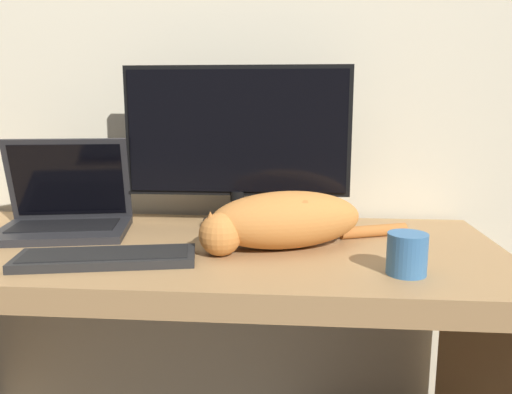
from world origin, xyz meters
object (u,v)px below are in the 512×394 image
Objects in this scene: laptop at (65,214)px; external_keyboard at (106,258)px; monitor at (237,143)px; coffee_mug at (407,254)px; cat at (283,219)px.

laptop reaches higher than external_keyboard.
external_keyboard is (0.21, -0.26, -0.04)m from laptop.
monitor reaches higher than coffee_mug.
cat reaches higher than coffee_mug.
cat is at bearing 146.92° from coffee_mug.
cat is (0.39, 0.15, 0.06)m from external_keyboard.
laptop is at bearing -167.43° from monitor.
laptop is at bearing 149.49° from cat.
laptop is 0.92m from coffee_mug.
cat is at bearing -57.25° from monitor.
coffee_mug is (0.87, -0.28, -0.01)m from laptop.
coffee_mug is (0.26, -0.17, -0.03)m from cat.
laptop reaches higher than coffee_mug.
monitor is 7.29× the size of coffee_mug.
external_keyboard is at bearing 177.88° from coffee_mug.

